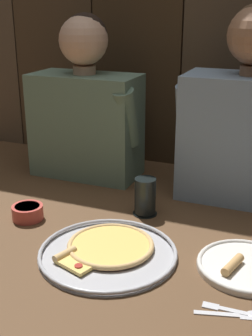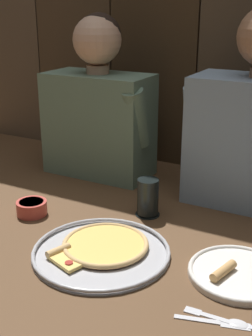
{
  "view_description": "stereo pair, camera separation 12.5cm",
  "coord_description": "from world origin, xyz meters",
  "px_view_note": "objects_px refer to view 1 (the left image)",
  "views": [
    {
      "loc": [
        0.45,
        -0.98,
        0.62
      ],
      "look_at": [
        0.01,
        0.1,
        0.18
      ],
      "focal_mm": 47.79,
      "sensor_mm": 36.0,
      "label": 1
    },
    {
      "loc": [
        0.57,
        -0.93,
        0.62
      ],
      "look_at": [
        0.01,
        0.1,
        0.18
      ],
      "focal_mm": 47.79,
      "sensor_mm": 36.0,
      "label": 2
    }
  ],
  "objects_px": {
    "dipping_bowl": "(28,212)",
    "diner_right": "(248,119)",
    "pizza_tray": "(108,250)",
    "diner_left": "(85,106)",
    "dinner_plate": "(246,266)",
    "drinking_glass": "(145,197)"
  },
  "relations": [
    {
      "from": "dinner_plate",
      "to": "dipping_bowl",
      "type": "height_order",
      "value": "dipping_bowl"
    },
    {
      "from": "dinner_plate",
      "to": "diner_right",
      "type": "xyz_separation_m",
      "value": [
        -0.08,
        0.44,
        0.26
      ]
    },
    {
      "from": "drinking_glass",
      "to": "pizza_tray",
      "type": "bearing_deg",
      "value": -92.0
    },
    {
      "from": "diner_left",
      "to": "pizza_tray",
      "type": "bearing_deg",
      "value": -57.89
    },
    {
      "from": "pizza_tray",
      "to": "diner_left",
      "type": "relative_size",
      "value": 0.62
    },
    {
      "from": "dinner_plate",
      "to": "diner_right",
      "type": "height_order",
      "value": "diner_right"
    },
    {
      "from": "pizza_tray",
      "to": "dinner_plate",
      "type": "height_order",
      "value": "dinner_plate"
    },
    {
      "from": "drinking_glass",
      "to": "dipping_bowl",
      "type": "height_order",
      "value": "drinking_glass"
    },
    {
      "from": "pizza_tray",
      "to": "diner_right",
      "type": "relative_size",
      "value": 0.58
    },
    {
      "from": "dinner_plate",
      "to": "diner_right",
      "type": "distance_m",
      "value": 0.51
    },
    {
      "from": "dipping_bowl",
      "to": "diner_right",
      "type": "relative_size",
      "value": 0.15
    },
    {
      "from": "dinner_plate",
      "to": "diner_left",
      "type": "distance_m",
      "value": 0.83
    },
    {
      "from": "dipping_bowl",
      "to": "pizza_tray",
      "type": "bearing_deg",
      "value": -16.27
    },
    {
      "from": "dipping_bowl",
      "to": "drinking_glass",
      "type": "bearing_deg",
      "value": 27.79
    },
    {
      "from": "drinking_glass",
      "to": "dipping_bowl",
      "type": "relative_size",
      "value": 1.25
    },
    {
      "from": "dipping_bowl",
      "to": "diner_left",
      "type": "xyz_separation_m",
      "value": [
        -0.01,
        0.41,
        0.24
      ]
    },
    {
      "from": "diner_left",
      "to": "dipping_bowl",
      "type": "bearing_deg",
      "value": -89.16
    },
    {
      "from": "pizza_tray",
      "to": "diner_right",
      "type": "xyz_separation_m",
      "value": [
        0.26,
        0.5,
        0.26
      ]
    },
    {
      "from": "pizza_tray",
      "to": "drinking_glass",
      "type": "relative_size",
      "value": 3.08
    },
    {
      "from": "dinner_plate",
      "to": "drinking_glass",
      "type": "bearing_deg",
      "value": 149.88
    },
    {
      "from": "drinking_glass",
      "to": "dipping_bowl",
      "type": "distance_m",
      "value": 0.36
    },
    {
      "from": "diner_left",
      "to": "dinner_plate",
      "type": "bearing_deg",
      "value": -33.64
    }
  ]
}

